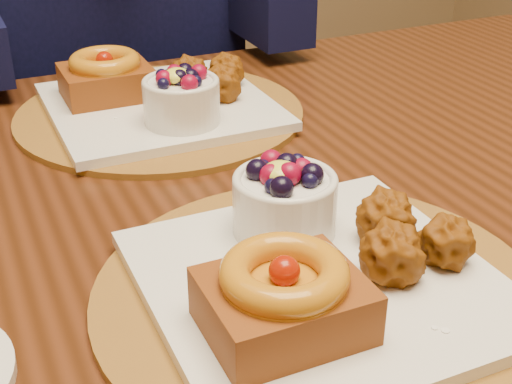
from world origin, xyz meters
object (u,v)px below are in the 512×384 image
at_px(place_setting_far, 158,99).
at_px(chair_far, 107,171).
at_px(dining_table, 223,246).
at_px(place_setting_near, 314,267).

height_order(place_setting_far, chair_far, chair_far).
relative_size(place_setting_far, chair_far, 0.45).
height_order(dining_table, place_setting_near, place_setting_near).
bearing_deg(chair_far, place_setting_near, -76.25).
relative_size(place_setting_near, chair_far, 0.45).
bearing_deg(place_setting_near, dining_table, 89.15).
height_order(place_setting_near, place_setting_far, same).
bearing_deg(place_setting_near, place_setting_far, 89.99).
bearing_deg(chair_far, dining_table, -76.17).
distance_m(dining_table, place_setting_near, 0.24).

